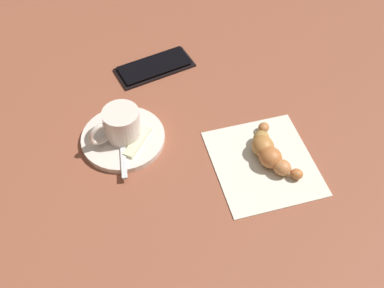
{
  "coord_description": "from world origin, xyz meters",
  "views": [
    {
      "loc": [
        0.07,
        0.47,
        0.61
      ],
      "look_at": [
        -0.01,
        -0.01,
        0.02
      ],
      "focal_mm": 43.13,
      "sensor_mm": 36.0,
      "label": 1
    }
  ],
  "objects_px": {
    "croissant": "(269,151)",
    "cell_phone": "(155,67)",
    "napkin": "(263,162)",
    "teaspoon": "(122,138)",
    "espresso_cup": "(121,124)",
    "saucer": "(123,138)",
    "sugar_packet": "(137,142)"
  },
  "relations": [
    {
      "from": "espresso_cup",
      "to": "cell_phone",
      "type": "relative_size",
      "value": 0.53
    },
    {
      "from": "napkin",
      "to": "croissant",
      "type": "distance_m",
      "value": 0.02
    },
    {
      "from": "espresso_cup",
      "to": "teaspoon",
      "type": "relative_size",
      "value": 0.7
    },
    {
      "from": "espresso_cup",
      "to": "saucer",
      "type": "bearing_deg",
      "value": 94.38
    },
    {
      "from": "teaspoon",
      "to": "cell_phone",
      "type": "xyz_separation_m",
      "value": [
        -0.08,
        -0.18,
        -0.01
      ]
    },
    {
      "from": "saucer",
      "to": "cell_phone",
      "type": "distance_m",
      "value": 0.19
    },
    {
      "from": "saucer",
      "to": "espresso_cup",
      "type": "height_order",
      "value": "espresso_cup"
    },
    {
      "from": "saucer",
      "to": "cell_phone",
      "type": "height_order",
      "value": "saucer"
    },
    {
      "from": "croissant",
      "to": "cell_phone",
      "type": "relative_size",
      "value": 0.8
    },
    {
      "from": "saucer",
      "to": "espresso_cup",
      "type": "distance_m",
      "value": 0.03
    },
    {
      "from": "napkin",
      "to": "cell_phone",
      "type": "distance_m",
      "value": 0.3
    },
    {
      "from": "saucer",
      "to": "teaspoon",
      "type": "xyz_separation_m",
      "value": [
        0.0,
        0.01,
        0.01
      ]
    },
    {
      "from": "espresso_cup",
      "to": "sugar_packet",
      "type": "distance_m",
      "value": 0.04
    },
    {
      "from": "napkin",
      "to": "croissant",
      "type": "bearing_deg",
      "value": -138.44
    },
    {
      "from": "saucer",
      "to": "croissant",
      "type": "distance_m",
      "value": 0.25
    },
    {
      "from": "espresso_cup",
      "to": "teaspoon",
      "type": "distance_m",
      "value": 0.03
    },
    {
      "from": "teaspoon",
      "to": "saucer",
      "type": "bearing_deg",
      "value": -101.07
    },
    {
      "from": "croissant",
      "to": "cell_phone",
      "type": "distance_m",
      "value": 0.3
    },
    {
      "from": "saucer",
      "to": "cell_phone",
      "type": "relative_size",
      "value": 0.87
    },
    {
      "from": "espresso_cup",
      "to": "croissant",
      "type": "relative_size",
      "value": 0.67
    },
    {
      "from": "teaspoon",
      "to": "croissant",
      "type": "relative_size",
      "value": 0.96
    },
    {
      "from": "sugar_packet",
      "to": "croissant",
      "type": "relative_size",
      "value": 0.53
    },
    {
      "from": "teaspoon",
      "to": "cell_phone",
      "type": "distance_m",
      "value": 0.2
    },
    {
      "from": "espresso_cup",
      "to": "sugar_packet",
      "type": "relative_size",
      "value": 1.27
    },
    {
      "from": "sugar_packet",
      "to": "croissant",
      "type": "xyz_separation_m",
      "value": [
        -0.21,
        0.06,
        0.0
      ]
    },
    {
      "from": "teaspoon",
      "to": "espresso_cup",
      "type": "bearing_deg",
      "value": -97.09
    },
    {
      "from": "teaspoon",
      "to": "napkin",
      "type": "xyz_separation_m",
      "value": [
        -0.23,
        0.08,
        -0.01
      ]
    },
    {
      "from": "teaspoon",
      "to": "croissant",
      "type": "distance_m",
      "value": 0.25
    },
    {
      "from": "saucer",
      "to": "teaspoon",
      "type": "bearing_deg",
      "value": 78.93
    },
    {
      "from": "espresso_cup",
      "to": "napkin",
      "type": "xyz_separation_m",
      "value": [
        -0.22,
        0.09,
        -0.04
      ]
    },
    {
      "from": "sugar_packet",
      "to": "cell_phone",
      "type": "xyz_separation_m",
      "value": [
        -0.05,
        -0.19,
        -0.01
      ]
    },
    {
      "from": "napkin",
      "to": "cell_phone",
      "type": "height_order",
      "value": "cell_phone"
    }
  ]
}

